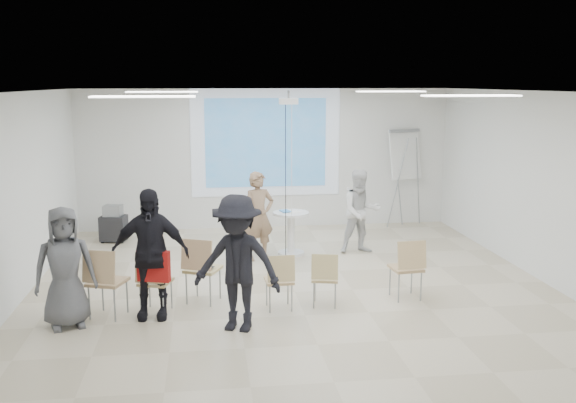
{
  "coord_description": "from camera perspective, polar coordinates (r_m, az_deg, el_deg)",
  "views": [
    {
      "loc": [
        -1.3,
        -9.22,
        3.14
      ],
      "look_at": [
        0.0,
        0.8,
        1.25
      ],
      "focal_mm": 40.0,
      "sensor_mm": 36.0,
      "label": 1
    }
  ],
  "objects": [
    {
      "name": "floor",
      "position": [
        9.84,
        0.61,
        -8.32
      ],
      "size": [
        8.0,
        9.0,
        0.1
      ],
      "primitive_type": "cube",
      "color": "beige",
      "rests_on": "ground"
    },
    {
      "name": "ceiling",
      "position": [
        9.31,
        0.65,
        10.04
      ],
      "size": [
        8.0,
        9.0,
        0.1
      ],
      "primitive_type": "cube",
      "color": "white",
      "rests_on": "wall_back"
    },
    {
      "name": "wall_back",
      "position": [
        13.93,
        -2.0,
        3.83
      ],
      "size": [
        8.0,
        0.1,
        3.0
      ],
      "primitive_type": "cube",
      "color": "silver",
      "rests_on": "floor"
    },
    {
      "name": "wall_left",
      "position": [
        9.76,
        -23.64,
        0.02
      ],
      "size": [
        0.1,
        9.0,
        3.0
      ],
      "primitive_type": "cube",
      "color": "silver",
      "rests_on": "floor"
    },
    {
      "name": "wall_right",
      "position": [
        10.79,
        22.46,
        1.04
      ],
      "size": [
        0.1,
        9.0,
        3.0
      ],
      "primitive_type": "cube",
      "color": "silver",
      "rests_on": "floor"
    },
    {
      "name": "projection_halo",
      "position": [
        13.83,
        -1.98,
        5.24
      ],
      "size": [
        3.2,
        0.01,
        2.3
      ],
      "primitive_type": "cube",
      "color": "silver",
      "rests_on": "wall_back"
    },
    {
      "name": "projection_image",
      "position": [
        13.81,
        -1.98,
        5.23
      ],
      "size": [
        2.6,
        0.01,
        1.9
      ],
      "primitive_type": "cube",
      "color": "teal",
      "rests_on": "wall_back"
    },
    {
      "name": "pedestal_table",
      "position": [
        11.76,
        0.26,
        -2.58
      ],
      "size": [
        0.81,
        0.81,
        0.82
      ],
      "rotation": [
        0.0,
        0.0,
        0.25
      ],
      "color": "silver",
      "rests_on": "floor"
    },
    {
      "name": "player_left",
      "position": [
        11.38,
        -2.61,
        -0.78
      ],
      "size": [
        0.77,
        0.65,
        1.8
      ],
      "primitive_type": "imported",
      "rotation": [
        0.0,
        0.0,
        0.36
      ],
      "color": "#98785D",
      "rests_on": "floor"
    },
    {
      "name": "player_right",
      "position": [
        11.91,
        6.51,
        -0.5
      ],
      "size": [
        0.89,
        0.74,
        1.72
      ],
      "primitive_type": "imported",
      "rotation": [
        0.0,
        0.0,
        0.09
      ],
      "color": "white",
      "rests_on": "floor"
    },
    {
      "name": "controller_left",
      "position": [
        11.58,
        -1.84,
        0.87
      ],
      "size": [
        0.08,
        0.13,
        0.04
      ],
      "primitive_type": "cube",
      "rotation": [
        0.0,
        0.0,
        0.36
      ],
      "color": "white",
      "rests_on": "player_left"
    },
    {
      "name": "controller_right",
      "position": [
        12.06,
        5.42,
        1.11
      ],
      "size": [
        0.05,
        0.12,
        0.04
      ],
      "primitive_type": "cube",
      "rotation": [
        0.0,
        0.0,
        0.09
      ],
      "color": "silver",
      "rests_on": "player_right"
    },
    {
      "name": "chair_far_left",
      "position": [
        8.95,
        -16.02,
        -6.49
      ],
      "size": [
        0.59,
        0.61,
        0.97
      ],
      "rotation": [
        0.0,
        0.0,
        -0.34
      ],
      "color": "tan",
      "rests_on": "floor"
    },
    {
      "name": "chair_left_mid",
      "position": [
        8.99,
        -11.88,
        -6.68
      ],
      "size": [
        0.51,
        0.53,
        0.86
      ],
      "rotation": [
        0.0,
        0.0,
        -0.31
      ],
      "color": "tan",
      "rests_on": "floor"
    },
    {
      "name": "chair_left_inner",
      "position": [
        9.26,
        -7.78,
        -5.59
      ],
      "size": [
        0.61,
        0.63,
        0.97
      ],
      "rotation": [
        0.0,
        0.0,
        -0.41
      ],
      "color": "tan",
      "rests_on": "floor"
    },
    {
      "name": "chair_center",
      "position": [
        8.93,
        -0.73,
        -6.73
      ],
      "size": [
        0.4,
        0.43,
        0.81
      ],
      "rotation": [
        0.0,
        0.0,
        0.05
      ],
      "color": "tan",
      "rests_on": "floor"
    },
    {
      "name": "chair_right_inner",
      "position": [
        9.08,
        3.3,
        -6.53
      ],
      "size": [
        0.45,
        0.47,
        0.79
      ],
      "rotation": [
        0.0,
        0.0,
        -0.22
      ],
      "color": "tan",
      "rests_on": "floor"
    },
    {
      "name": "chair_right_far",
      "position": [
        9.49,
        10.63,
        -5.5
      ],
      "size": [
        0.46,
        0.49,
        0.91
      ],
      "rotation": [
        0.0,
        0.0,
        0.09
      ],
      "color": "tan",
      "rests_on": "floor"
    },
    {
      "name": "red_jacket",
      "position": [
        8.78,
        -11.86,
        -5.64
      ],
      "size": [
        0.45,
        0.23,
        0.42
      ],
      "primitive_type": "cube",
      "rotation": [
        0.0,
        0.0,
        -0.31
      ],
      "color": "#AD1715",
      "rests_on": "chair_left_mid"
    },
    {
      "name": "laptop",
      "position": [
        9.37,
        -7.56,
        -5.74
      ],
      "size": [
        0.43,
        0.38,
        0.03
      ],
      "primitive_type": "imported",
      "rotation": [
        0.0,
        0.0,
        2.73
      ],
      "color": "black",
      "rests_on": "chair_left_inner"
    },
    {
      "name": "audience_left",
      "position": [
        8.73,
        -12.21,
        -3.74
      ],
      "size": [
        1.23,
        0.8,
        2.03
      ],
      "primitive_type": "imported",
      "rotation": [
        0.0,
        0.0,
        -0.08
      ],
      "color": "black",
      "rests_on": "floor"
    },
    {
      "name": "audience_mid",
      "position": [
        8.13,
        -4.53,
        -4.7
      ],
      "size": [
        1.46,
        1.15,
        2.0
      ],
      "primitive_type": "imported",
      "rotation": [
        0.0,
        0.0,
        -0.39
      ],
      "color": "black",
      "rests_on": "floor"
    },
    {
      "name": "audience_outer",
      "position": [
        8.73,
        -19.26,
        -4.96
      ],
      "size": [
        1.0,
        0.8,
        1.78
      ],
      "primitive_type": "imported",
      "rotation": [
        0.0,
        0.0,
        0.3
      ],
      "color": "#5B5B60",
      "rests_on": "floor"
    },
    {
      "name": "flipchart_easel",
      "position": [
        14.18,
        10.35,
        4.07
      ],
      "size": [
        0.87,
        0.69,
        2.13
      ],
      "rotation": [
        0.0,
        0.0,
        0.36
      ],
      "color": "#96999E",
      "rests_on": "floor"
    },
    {
      "name": "av_cart",
      "position": [
        13.23,
        -15.24,
        -2.01
      ],
      "size": [
        0.55,
        0.47,
        0.73
      ],
      "rotation": [
        0.0,
        0.0,
        -0.18
      ],
      "color": "black",
      "rests_on": "floor"
    },
    {
      "name": "ceiling_projector",
      "position": [
        10.81,
        0.05,
        8.2
      ],
      "size": [
        0.3,
        0.25,
        3.0
      ],
      "color": "white",
      "rests_on": "ceiling"
    },
    {
      "name": "fluor_panel_nw",
      "position": [
        11.24,
        -11.12,
        9.54
      ],
      "size": [
        1.2,
        0.3,
        0.02
      ],
      "primitive_type": "cube",
      "color": "white",
      "rests_on": "ceiling"
    },
    {
      "name": "fluor_panel_ne",
      "position": [
        11.7,
        9.12,
        9.63
      ],
      "size": [
        1.2,
        0.3,
        0.02
      ],
      "primitive_type": "cube",
      "color": "white",
      "rests_on": "ceiling"
    },
    {
      "name": "fluor_panel_sw",
      "position": [
        7.75,
        -12.73,
        9.08
      ],
      "size": [
        1.2,
        0.3,
        0.02
      ],
      "primitive_type": "cube",
      "color": "white",
      "rests_on": "ceiling"
    },
    {
      "name": "fluor_panel_se",
      "position": [
        8.4,
        15.96,
        9.03
      ],
      "size": [
        1.2,
        0.3,
        0.02
      ],
      "primitive_type": "cube",
      "color": "white",
      "rests_on": "ceiling"
    }
  ]
}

